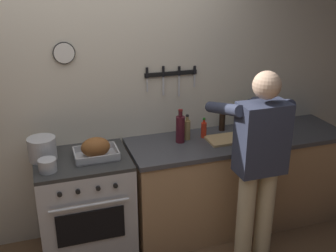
{
  "coord_description": "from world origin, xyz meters",
  "views": [
    {
      "loc": [
        -0.49,
        -2.08,
        2.35
      ],
      "look_at": [
        0.47,
        0.85,
        1.15
      ],
      "focal_mm": 43.76,
      "sensor_mm": 36.0,
      "label": 1
    }
  ],
  "objects_px": {
    "roasting_pan": "(96,149)",
    "bottle_hot_sauce": "(204,129)",
    "bottle_soy_sauce": "(222,121)",
    "bottle_olive_oil": "(248,116)",
    "stove": "(86,206)",
    "bottle_vinegar": "(187,129)",
    "bottle_wine_red": "(180,129)",
    "stock_pot": "(42,149)",
    "saucepan": "(48,165)",
    "person_cook": "(259,160)",
    "cutting_board": "(227,139)"
  },
  "relations": [
    {
      "from": "saucepan",
      "to": "cutting_board",
      "type": "relative_size",
      "value": 0.38
    },
    {
      "from": "roasting_pan",
      "to": "bottle_soy_sauce",
      "type": "xyz_separation_m",
      "value": [
        1.23,
        0.22,
        0.01
      ]
    },
    {
      "from": "roasting_pan",
      "to": "bottle_vinegar",
      "type": "bearing_deg",
      "value": 8.41
    },
    {
      "from": "bottle_hot_sauce",
      "to": "roasting_pan",
      "type": "bearing_deg",
      "value": -173.35
    },
    {
      "from": "stock_pot",
      "to": "bottle_hot_sauce",
      "type": "relative_size",
      "value": 1.2
    },
    {
      "from": "person_cook",
      "to": "saucepan",
      "type": "relative_size",
      "value": 12.12
    },
    {
      "from": "cutting_board",
      "to": "bottle_vinegar",
      "type": "height_order",
      "value": "bottle_vinegar"
    },
    {
      "from": "stove",
      "to": "bottle_olive_oil",
      "type": "distance_m",
      "value": 1.71
    },
    {
      "from": "stove",
      "to": "bottle_vinegar",
      "type": "height_order",
      "value": "bottle_vinegar"
    },
    {
      "from": "saucepan",
      "to": "bottle_vinegar",
      "type": "bearing_deg",
      "value": 11.57
    },
    {
      "from": "saucepan",
      "to": "bottle_olive_oil",
      "type": "distance_m",
      "value": 1.9
    },
    {
      "from": "bottle_wine_red",
      "to": "bottle_hot_sauce",
      "type": "height_order",
      "value": "bottle_wine_red"
    },
    {
      "from": "bottle_hot_sauce",
      "to": "bottle_olive_oil",
      "type": "bearing_deg",
      "value": 8.61
    },
    {
      "from": "saucepan",
      "to": "bottle_hot_sauce",
      "type": "relative_size",
      "value": 0.73
    },
    {
      "from": "bottle_olive_oil",
      "to": "bottle_soy_sauce",
      "type": "xyz_separation_m",
      "value": [
        -0.26,
        0.03,
        -0.03
      ]
    },
    {
      "from": "person_cook",
      "to": "bottle_vinegar",
      "type": "height_order",
      "value": "person_cook"
    },
    {
      "from": "bottle_olive_oil",
      "to": "stove",
      "type": "bearing_deg",
      "value": -174.07
    },
    {
      "from": "stock_pot",
      "to": "bottle_vinegar",
      "type": "distance_m",
      "value": 1.25
    },
    {
      "from": "person_cook",
      "to": "roasting_pan",
      "type": "distance_m",
      "value": 1.3
    },
    {
      "from": "bottle_olive_oil",
      "to": "bottle_wine_red",
      "type": "xyz_separation_m",
      "value": [
        -0.73,
        -0.11,
        0.01
      ]
    },
    {
      "from": "stove",
      "to": "saucepan",
      "type": "relative_size",
      "value": 6.57
    },
    {
      "from": "stove",
      "to": "bottle_vinegar",
      "type": "relative_size",
      "value": 3.88
    },
    {
      "from": "person_cook",
      "to": "bottle_vinegar",
      "type": "xyz_separation_m",
      "value": [
        -0.34,
        0.67,
        0.04
      ]
    },
    {
      "from": "bottle_vinegar",
      "to": "bottle_hot_sauce",
      "type": "bearing_deg",
      "value": -2.68
    },
    {
      "from": "bottle_wine_red",
      "to": "bottle_hot_sauce",
      "type": "distance_m",
      "value": 0.25
    },
    {
      "from": "cutting_board",
      "to": "bottle_hot_sauce",
      "type": "height_order",
      "value": "bottle_hot_sauce"
    },
    {
      "from": "roasting_pan",
      "to": "person_cook",
      "type": "bearing_deg",
      "value": -24.89
    },
    {
      "from": "person_cook",
      "to": "bottle_olive_oil",
      "type": "height_order",
      "value": "person_cook"
    },
    {
      "from": "cutting_board",
      "to": "stove",
      "type": "bearing_deg",
      "value": 178.47
    },
    {
      "from": "stove",
      "to": "roasting_pan",
      "type": "relative_size",
      "value": 2.56
    },
    {
      "from": "person_cook",
      "to": "bottle_hot_sauce",
      "type": "bearing_deg",
      "value": 22.06
    },
    {
      "from": "saucepan",
      "to": "bottle_soy_sauce",
      "type": "distance_m",
      "value": 1.65
    },
    {
      "from": "stove",
      "to": "bottle_soy_sauce",
      "type": "bearing_deg",
      "value": 8.51
    },
    {
      "from": "cutting_board",
      "to": "roasting_pan",
      "type": "bearing_deg",
      "value": 179.48
    },
    {
      "from": "stove",
      "to": "bottle_soy_sauce",
      "type": "relative_size",
      "value": 4.24
    },
    {
      "from": "roasting_pan",
      "to": "stock_pot",
      "type": "height_order",
      "value": "stock_pot"
    },
    {
      "from": "bottle_soy_sauce",
      "to": "bottle_wine_red",
      "type": "relative_size",
      "value": 0.7
    },
    {
      "from": "roasting_pan",
      "to": "bottle_vinegar",
      "type": "xyz_separation_m",
      "value": [
        0.83,
        0.12,
        0.02
      ]
    },
    {
      "from": "roasting_pan",
      "to": "cutting_board",
      "type": "relative_size",
      "value": 0.98
    },
    {
      "from": "roasting_pan",
      "to": "bottle_hot_sauce",
      "type": "xyz_separation_m",
      "value": [
        0.99,
        0.12,
        0.0
      ]
    },
    {
      "from": "stock_pot",
      "to": "bottle_olive_oil",
      "type": "bearing_deg",
      "value": 2.8
    },
    {
      "from": "saucepan",
      "to": "bottle_olive_oil",
      "type": "xyz_separation_m",
      "value": [
        1.87,
        0.32,
        0.07
      ]
    },
    {
      "from": "stove",
      "to": "bottle_soy_sauce",
      "type": "xyz_separation_m",
      "value": [
        1.34,
        0.2,
        0.54
      ]
    },
    {
      "from": "saucepan",
      "to": "cutting_board",
      "type": "distance_m",
      "value": 1.56
    },
    {
      "from": "stove",
      "to": "bottle_wine_red",
      "type": "xyz_separation_m",
      "value": [
        0.87,
        0.06,
        0.58
      ]
    },
    {
      "from": "cutting_board",
      "to": "bottle_olive_oil",
      "type": "height_order",
      "value": "bottle_olive_oil"
    },
    {
      "from": "stove",
      "to": "saucepan",
      "type": "height_order",
      "value": "saucepan"
    },
    {
      "from": "bottle_vinegar",
      "to": "bottle_hot_sauce",
      "type": "height_order",
      "value": "bottle_vinegar"
    },
    {
      "from": "saucepan",
      "to": "bottle_soy_sauce",
      "type": "height_order",
      "value": "bottle_soy_sauce"
    },
    {
      "from": "cutting_board",
      "to": "bottle_olive_oil",
      "type": "xyz_separation_m",
      "value": [
        0.31,
        0.2,
        0.11
      ]
    }
  ]
}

